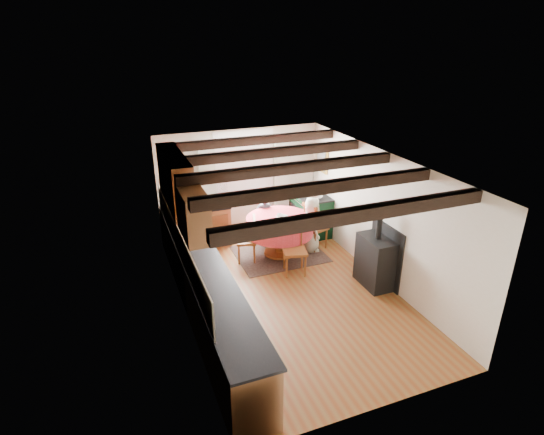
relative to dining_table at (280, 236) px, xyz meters
name	(u,v)px	position (x,y,z in m)	size (l,w,h in m)	color
floor	(288,293)	(-0.41, -1.43, -0.41)	(3.60, 5.50, 0.00)	brown
ceiling	(291,163)	(-0.41, -1.43, 1.99)	(3.60, 5.50, 0.00)	white
wall_back	(240,183)	(-0.41, 1.32, 0.79)	(3.60, 0.00, 2.40)	silver
wall_front	(386,329)	(-0.41, -4.18, 0.79)	(3.60, 0.00, 2.40)	silver
wall_left	(181,250)	(-2.21, -1.43, 0.79)	(0.00, 5.50, 2.40)	silver
wall_right	(381,217)	(1.39, -1.43, 0.79)	(0.00, 5.50, 2.40)	silver
beam_a	(358,214)	(-0.41, -3.43, 1.90)	(3.60, 0.16, 0.16)	black
beam_b	(319,188)	(-0.41, -2.43, 1.90)	(3.60, 0.16, 0.16)	black
beam_c	(290,168)	(-0.41, -1.43, 1.90)	(3.60, 0.16, 0.16)	black
beam_d	(268,153)	(-0.41, -0.43, 1.90)	(3.60, 0.16, 0.16)	black
beam_e	(250,141)	(-0.41, 0.57, 1.90)	(3.60, 0.16, 0.16)	black
splash_left	(179,242)	(-2.19, -1.13, 0.79)	(0.02, 4.50, 0.55)	beige
splash_back	(196,189)	(-1.41, 1.30, 0.79)	(1.40, 0.02, 0.55)	beige
base_cabinet_left	(204,289)	(-1.91, -1.43, 0.03)	(0.60, 5.30, 0.88)	#945930
base_cabinet_back	(198,227)	(-1.46, 1.02, 0.03)	(1.30, 0.60, 0.88)	#945930
worktop_left	(203,264)	(-1.89, -1.43, 0.49)	(0.64, 5.30, 0.04)	black
worktop_back	(197,207)	(-1.46, 1.00, 0.49)	(1.30, 0.64, 0.04)	black
wall_cabinet_glass	(175,180)	(-2.04, -0.23, 1.54)	(0.34, 1.80, 0.90)	#945930
wall_cabinet_solid	(193,214)	(-2.04, -1.73, 1.49)	(0.34, 0.90, 0.70)	#945930
window_frame	(244,165)	(-0.31, 1.31, 1.19)	(1.34, 0.03, 1.54)	white
window_pane	(244,165)	(-0.31, 1.31, 1.19)	(1.20, 0.01, 1.40)	white
curtain_left	(208,193)	(-1.16, 1.22, 0.69)	(0.35, 0.10, 2.10)	beige
curtain_right	(282,184)	(0.54, 1.22, 0.69)	(0.35, 0.10, 2.10)	beige
curtain_rod	(245,139)	(-0.31, 1.22, 1.79)	(0.03, 0.03, 2.00)	black
wall_picture	(322,158)	(1.36, 0.87, 1.29)	(0.04, 0.50, 0.60)	gold
wall_plate	(285,157)	(0.64, 1.29, 1.29)	(0.30, 0.30, 0.02)	silver
rug	(280,254)	(0.00, 0.00, -0.41)	(1.78, 1.38, 0.01)	black
dining_table	(280,236)	(0.00, 0.00, 0.00)	(1.37, 1.37, 0.82)	#EF4453
chair_near	(295,250)	(-0.02, -0.81, 0.09)	(0.43, 0.45, 1.01)	brown
chair_left	(246,239)	(-0.71, 0.02, 0.06)	(0.41, 0.42, 0.95)	brown
chair_right	(315,226)	(0.82, 0.02, 0.10)	(0.44, 0.46, 1.03)	brown
aga_range	(310,213)	(1.06, 0.76, 0.06)	(0.66, 1.03, 0.95)	black
cast_iron_stove	(377,249)	(1.17, -1.71, 0.32)	(0.44, 0.73, 1.46)	black
child_far	(264,218)	(-0.09, 0.68, 0.15)	(0.41, 0.27, 1.12)	#32353B
child_right	(311,224)	(0.69, -0.06, 0.18)	(0.58, 0.38, 1.19)	beige
bowl_a	(282,217)	(0.03, -0.03, 0.44)	(0.22, 0.22, 0.05)	silver
bowl_b	(281,225)	(-0.14, -0.40, 0.44)	(0.19, 0.19, 0.06)	silver
cup	(279,216)	(-0.01, 0.02, 0.46)	(0.09, 0.09, 0.09)	silver
canister_tall	(188,201)	(-1.65, 1.02, 0.64)	(0.15, 0.15, 0.26)	#262628
canister_wide	(193,200)	(-1.51, 1.13, 0.61)	(0.19, 0.19, 0.21)	#262628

